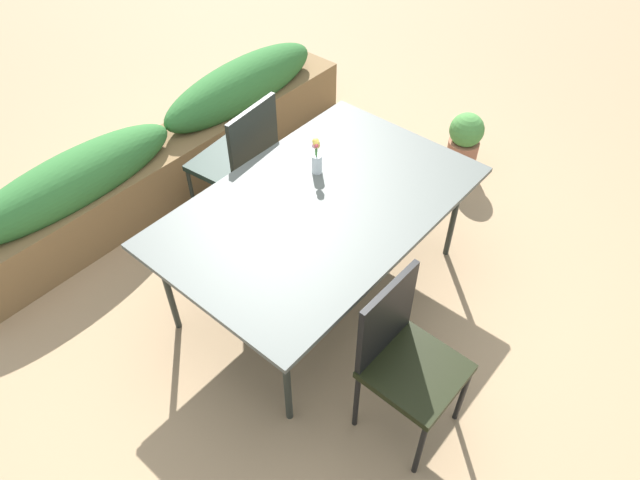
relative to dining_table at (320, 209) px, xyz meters
name	(u,v)px	position (x,y,z in m)	size (l,w,h in m)	color
ground_plane	(305,289)	(-0.08, 0.06, -0.68)	(12.00, 12.00, 0.00)	#9E7F5B
dining_table	(320,209)	(0.00, 0.00, 0.00)	(1.81, 1.15, 0.72)	#4C514C
chair_far_side	(240,157)	(0.18, 0.85, -0.16)	(0.52, 0.52, 0.94)	black
chair_near_left	(404,354)	(-0.41, -0.86, -0.13)	(0.43, 0.43, 0.95)	black
flower_vase	(317,157)	(0.20, 0.20, 0.15)	(0.06, 0.06, 0.23)	silver
planter_box	(172,147)	(0.10, 1.51, -0.35)	(3.34, 0.42, 0.72)	brown
potted_plant	(464,142)	(1.64, -0.05, -0.42)	(0.26, 0.26, 0.51)	#9E6047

